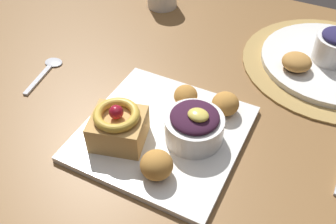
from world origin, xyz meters
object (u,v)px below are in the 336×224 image
Objects in this scene: back_plate at (331,61)px; back_pastry at (297,62)px; fritter_middle at (225,104)px; spoon at (47,70)px; cake_slice at (118,126)px; front_plate at (163,133)px; fritter_back at (186,96)px; berry_ramekin at (194,125)px; fritter_front at (157,165)px; back_ramekin at (336,46)px.

back_plate is 0.09m from back_pastry.
spoon is (-0.38, -0.04, -0.03)m from fritter_middle.
cake_slice is 0.27m from spoon.
fritter_back is at bearing 86.39° from front_plate.
spoon is at bearing -174.30° from fritter_middle.
back_plate is 4.92× the size of back_pastry.
spoon is (-0.25, 0.10, -0.04)m from cake_slice.
cake_slice is 1.05× the size of berry_ramekin.
fritter_front is at bearing -109.88° from back_pastry.
fritter_front is at bearing -101.85° from berry_ramekin.
fritter_front is at bearing -21.17° from cake_slice.
back_ramekin reaches higher than fritter_front.
cake_slice is at bearing -122.76° from spoon.
spoon is at bearing 157.05° from cake_slice.
berry_ramekin is at bearing -106.57° from fritter_middle.
cake_slice is 2.03× the size of fritter_front.
spoon is (-0.30, 0.05, -0.00)m from front_plate.
berry_ramekin is at bearing -117.39° from back_ramekin.
back_ramekin is (0.22, 0.26, 0.02)m from fritter_back.
front_plate is 0.07m from berry_ramekin.
berry_ramekin is 0.34× the size of back_plate.
fritter_middle is (0.02, 0.08, -0.01)m from berry_ramekin.
spoon is at bearing -174.91° from fritter_back.
cake_slice reaches higher than spoon.
back_ramekin is at bearing 56.51° from front_plate.
fritter_back is (-0.07, -0.01, -0.00)m from fritter_middle.
back_ramekin is at bearing 59.38° from fritter_middle.
fritter_front is at bearing -80.25° from fritter_back.
back_pastry is at bearing -133.18° from back_plate.
back_plate reaches higher than front_plate.
fritter_middle is 0.38m from spoon.
fritter_front is at bearing -68.35° from front_plate.
back_ramekin is (0.19, 0.43, 0.02)m from fritter_front.
back_ramekin is at bearing 54.28° from cake_slice.
back_plate is at bearing 65.68° from fritter_front.
back_plate is at bearing -71.37° from spoon.
back_plate is at bearing 49.52° from fritter_back.
cake_slice reaches higher than fritter_middle.
back_ramekin is (0.28, 0.39, 0.01)m from cake_slice.
back_plate is (0.28, 0.39, -0.03)m from cake_slice.
fritter_middle is (0.04, 0.18, -0.00)m from fritter_front.
back_pastry is (0.16, 0.19, 0.00)m from fritter_back.
fritter_middle is at bearing 49.69° from front_plate.
back_ramekin reaches higher than back_plate.
back_pastry is (0.22, 0.33, -0.01)m from cake_slice.
back_plate is at bearing 59.22° from fritter_middle.
cake_slice reaches higher than back_plate.
fritter_back is at bearing -130.41° from back_ramekin.
berry_ramekin is (0.05, 0.01, 0.04)m from front_plate.
front_plate reaches higher than spoon.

